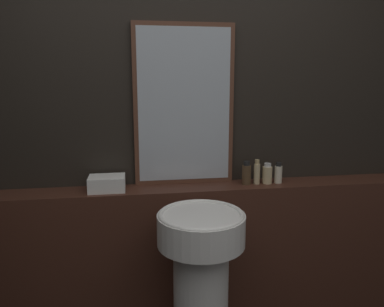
{
  "coord_description": "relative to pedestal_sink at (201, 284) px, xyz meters",
  "views": [
    {
      "loc": [
        -0.35,
        -0.55,
        1.54
      ],
      "look_at": [
        -0.04,
        1.38,
        1.15
      ],
      "focal_mm": 35.0,
      "sensor_mm": 36.0,
      "label": 1
    }
  ],
  "objects": [
    {
      "name": "towel_stack",
      "position": [
        -0.46,
        0.38,
        0.43
      ],
      "size": [
        0.2,
        0.15,
        0.08
      ],
      "color": "white",
      "rests_on": "vanity_counter"
    },
    {
      "name": "shampoo_bottle",
      "position": [
        0.34,
        0.38,
        0.45
      ],
      "size": [
        0.05,
        0.05,
        0.14
      ],
      "color": "#4C3823",
      "rests_on": "vanity_counter"
    },
    {
      "name": "mirror",
      "position": [
        -0.01,
        0.47,
        0.85
      ],
      "size": [
        0.58,
        0.03,
        0.91
      ],
      "color": "#563323",
      "rests_on": "vanity_counter"
    },
    {
      "name": "conditioner_bottle",
      "position": [
        0.4,
        0.38,
        0.46
      ],
      "size": [
        0.04,
        0.04,
        0.15
      ],
      "color": "#C6B284",
      "rests_on": "vanity_counter"
    },
    {
      "name": "wall_back",
      "position": [
        0.04,
        0.52,
        0.71
      ],
      "size": [
        8.0,
        0.06,
        2.5
      ],
      "color": "black",
      "rests_on": "ground_plane"
    },
    {
      "name": "body_wash_bottle",
      "position": [
        0.54,
        0.38,
        0.45
      ],
      "size": [
        0.04,
        0.04,
        0.12
      ],
      "color": "beige",
      "rests_on": "vanity_counter"
    },
    {
      "name": "pedestal_sink",
      "position": [
        0.0,
        0.0,
        0.0
      ],
      "size": [
        0.42,
        0.42,
        0.92
      ],
      "color": "white",
      "rests_on": "ground_plane"
    },
    {
      "name": "lotion_bottle",
      "position": [
        0.47,
        0.38,
        0.45
      ],
      "size": [
        0.06,
        0.06,
        0.12
      ],
      "color": "#C6B284",
      "rests_on": "vanity_counter"
    },
    {
      "name": "vanity_counter",
      "position": [
        0.04,
        0.38,
        -0.08
      ],
      "size": [
        2.95,
        0.21,
        0.93
      ],
      "color": "#422319",
      "rests_on": "ground_plane"
    }
  ]
}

